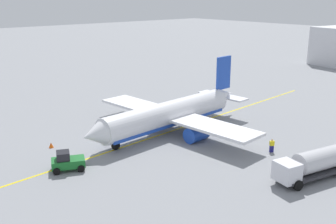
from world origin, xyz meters
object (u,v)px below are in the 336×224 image
refueling_worker (272,146)px  safety_cone_nose (51,145)px  airplane (171,114)px  fuel_tanker (316,163)px  pushback_tug (67,161)px

refueling_worker → safety_cone_nose: bearing=-43.7°
airplane → refueling_worker: (-4.43, 14.01, -1.74)m
fuel_tanker → pushback_tug: bearing=-44.9°
safety_cone_nose → fuel_tanker: bearing=123.3°
pushback_tug → airplane: bearing=-172.2°
fuel_tanker → safety_cone_nose: size_ratio=15.95×
airplane → refueling_worker: bearing=107.5°
airplane → safety_cone_nose: 16.67m
refueling_worker → safety_cone_nose: refueling_worker is taller
airplane → safety_cone_nose: airplane is taller
refueling_worker → safety_cone_nose: size_ratio=2.52×
fuel_tanker → pushback_tug: fuel_tanker is taller
pushback_tug → fuel_tanker: bearing=135.1°
airplane → refueling_worker: airplane is taller
pushback_tug → refueling_worker: size_ratio=2.40×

